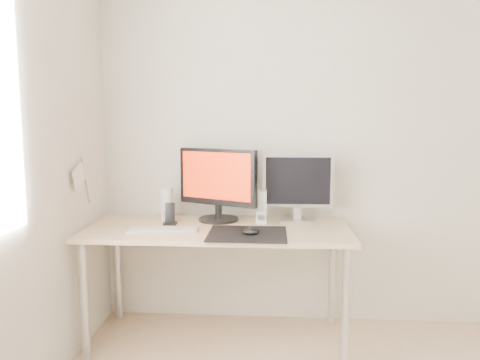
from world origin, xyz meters
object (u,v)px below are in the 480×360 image
object	(u,v)px
desk	(218,239)
second_monitor	(298,184)
speaker_right	(261,207)
mouse	(251,232)
speaker_left	(167,204)
phone_dock	(170,218)
main_monitor	(218,182)
keyboard	(163,230)

from	to	relation	value
desk	second_monitor	distance (m)	0.62
speaker_right	mouse	bearing A→B (deg)	-99.32
second_monitor	speaker_left	bearing A→B (deg)	-179.81
mouse	second_monitor	size ratio (longest dim) A/B	0.22
desk	phone_dock	world-z (taller)	phone_dock
desk	speaker_right	size ratio (longest dim) A/B	7.70
speaker_left	phone_dock	xyz separation A→B (m)	(0.05, -0.15, -0.06)
phone_dock	main_monitor	bearing A→B (deg)	23.98
second_monitor	speaker_right	size ratio (longest dim) A/B	2.17
keyboard	phone_dock	size ratio (longest dim) A/B	3.09
phone_dock	speaker_left	bearing A→B (deg)	109.28
mouse	desk	distance (m)	0.30
desk	second_monitor	world-z (taller)	second_monitor
desk	phone_dock	distance (m)	0.33
desk	keyboard	world-z (taller)	keyboard
desk	speaker_left	bearing A→B (deg)	152.18
speaker_right	phone_dock	xyz separation A→B (m)	(-0.57, -0.08, -0.06)
mouse	desk	xyz separation A→B (m)	(-0.21, 0.20, -0.10)
mouse	speaker_right	distance (m)	0.34
main_monitor	keyboard	xyz separation A→B (m)	(-0.29, -0.30, -0.25)
speaker_left	speaker_right	bearing A→B (deg)	-6.17
main_monitor	mouse	bearing A→B (deg)	-58.10
speaker_left	mouse	bearing A→B (deg)	-34.47
desk	speaker_left	xyz separation A→B (m)	(-0.36, 0.19, 0.18)
second_monitor	phone_dock	distance (m)	0.84
desk	keyboard	bearing A→B (deg)	-157.35
main_monitor	speaker_left	world-z (taller)	main_monitor
mouse	second_monitor	distance (m)	0.53
mouse	speaker_right	bearing A→B (deg)	80.68
second_monitor	speaker_right	xyz separation A→B (m)	(-0.23, -0.07, -0.14)
speaker_left	speaker_right	world-z (taller)	same
mouse	phone_dock	size ratio (longest dim) A/B	0.73
main_monitor	keyboard	world-z (taller)	main_monitor
mouse	speaker_right	size ratio (longest dim) A/B	0.48
second_monitor	desk	bearing A→B (deg)	-158.68
mouse	second_monitor	world-z (taller)	second_monitor
speaker_left	desk	bearing A→B (deg)	-27.82
keyboard	speaker_left	bearing A→B (deg)	98.39
desk	speaker_right	bearing A→B (deg)	25.12
second_monitor	phone_dock	world-z (taller)	second_monitor
mouse	phone_dock	bearing A→B (deg)	154.97
phone_dock	speaker_right	bearing A→B (deg)	8.20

